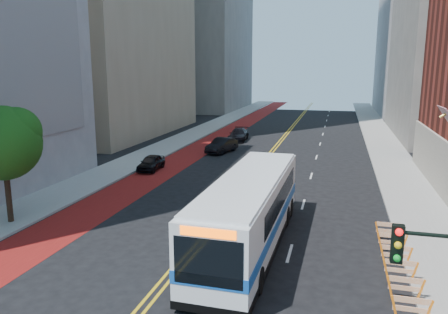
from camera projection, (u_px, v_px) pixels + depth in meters
ground at (147, 303)px, 16.81m from camera, size 160.00×160.00×0.00m
sidewalk_left at (162, 149)px, 48.21m from camera, size 4.00×140.00×0.15m
sidewalk_right at (392, 160)px, 42.20m from camera, size 4.00×140.00×0.15m
bus_lane_paint at (195, 151)px, 47.24m from camera, size 3.60×140.00×0.01m
center_line_inner at (268, 155)px, 45.26m from camera, size 0.14×140.00×0.01m
center_line_outer at (271, 155)px, 45.17m from camera, size 0.14×140.00×0.01m
lane_dashes at (320, 144)px, 51.59m from camera, size 0.14×98.20×0.01m
construction_barriers at (403, 276)px, 17.51m from camera, size 1.42×10.91×1.00m
street_tree at (4, 140)px, 24.35m from camera, size 4.20×4.20×6.70m
traffic_signal at (444, 289)px, 10.38m from camera, size 2.21×0.34×5.07m
transit_bus at (250, 211)px, 21.67m from camera, size 3.16×13.43×3.68m
car_a at (151, 163)px, 38.38m from camera, size 1.77×3.97×1.33m
car_b at (222, 145)px, 46.29m from camera, size 2.66×4.91×1.54m
car_c at (238, 135)px, 53.79m from camera, size 2.30×5.13×1.46m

